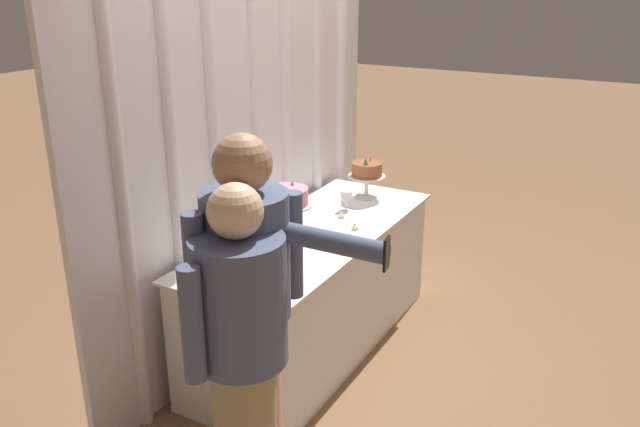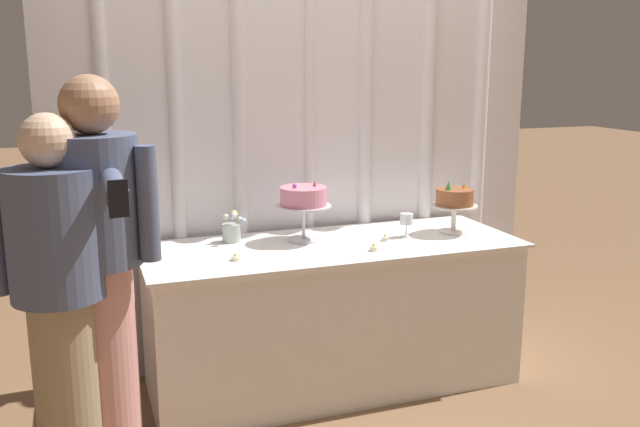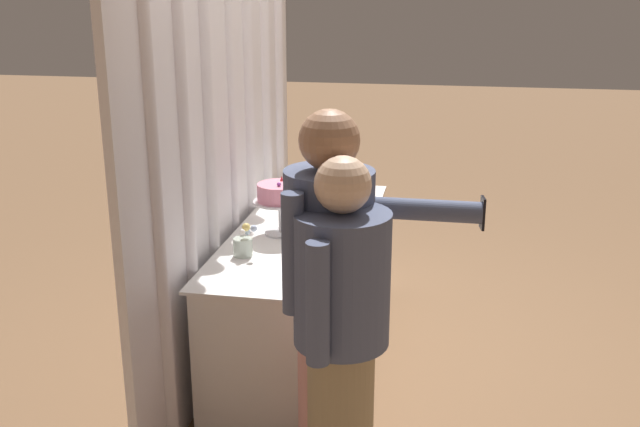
{
  "view_description": "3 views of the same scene",
  "coord_description": "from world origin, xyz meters",
  "px_view_note": "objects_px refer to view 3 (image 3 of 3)",
  "views": [
    {
      "loc": [
        -3.09,
        -1.65,
        2.2
      ],
      "look_at": [
        -0.04,
        0.04,
        0.9
      ],
      "focal_mm": 36.66,
      "sensor_mm": 36.0,
      "label": 1
    },
    {
      "loc": [
        -1.21,
        -3.09,
        1.68
      ],
      "look_at": [
        -0.07,
        0.09,
        0.93
      ],
      "focal_mm": 38.57,
      "sensor_mm": 36.0,
      "label": 2
    },
    {
      "loc": [
        -3.81,
        -0.69,
        2.08
      ],
      "look_at": [
        0.08,
        0.02,
        0.84
      ],
      "focal_mm": 41.33,
      "sensor_mm": 36.0,
      "label": 3
    }
  ],
  "objects_px": {
    "tealight_far_left": "(309,263)",
    "tealight_near_right": "(319,212)",
    "flower_vase": "(244,244)",
    "tealight_near_left": "(343,220)",
    "cake_display_nearleft": "(280,196)",
    "cake_display_nearright": "(327,167)",
    "wine_glass": "(317,192)",
    "cake_table": "(304,292)",
    "guest_man_dark_suit": "(329,294)",
    "guest_girl_blue_dress": "(343,333)"
  },
  "relations": [
    {
      "from": "cake_display_nearleft",
      "to": "tealight_near_right",
      "type": "xyz_separation_m",
      "value": [
        0.4,
        -0.14,
        -0.21
      ]
    },
    {
      "from": "cake_display_nearright",
      "to": "tealight_near_left",
      "type": "height_order",
      "value": "cake_display_nearright"
    },
    {
      "from": "cake_table",
      "to": "guest_man_dark_suit",
      "type": "height_order",
      "value": "guest_man_dark_suit"
    },
    {
      "from": "cake_display_nearright",
      "to": "wine_glass",
      "type": "bearing_deg",
      "value": 178.03
    },
    {
      "from": "wine_glass",
      "to": "tealight_near_right",
      "type": "height_order",
      "value": "wine_glass"
    },
    {
      "from": "tealight_near_left",
      "to": "cake_display_nearleft",
      "type": "bearing_deg",
      "value": 130.93
    },
    {
      "from": "tealight_far_left",
      "to": "wine_glass",
      "type": "bearing_deg",
      "value": 8.14
    },
    {
      "from": "tealight_far_left",
      "to": "tealight_near_right",
      "type": "distance_m",
      "value": 0.82
    },
    {
      "from": "cake_display_nearleft",
      "to": "cake_display_nearright",
      "type": "relative_size",
      "value": 1.07
    },
    {
      "from": "cake_table",
      "to": "cake_display_nearright",
      "type": "height_order",
      "value": "cake_display_nearright"
    },
    {
      "from": "cake_display_nearright",
      "to": "flower_vase",
      "type": "distance_m",
      "value": 1.2
    },
    {
      "from": "cake_table",
      "to": "tealight_far_left",
      "type": "distance_m",
      "value": 0.68
    },
    {
      "from": "cake_display_nearleft",
      "to": "cake_display_nearright",
      "type": "bearing_deg",
      "value": -7.87
    },
    {
      "from": "tealight_far_left",
      "to": "guest_man_dark_suit",
      "type": "height_order",
      "value": "guest_man_dark_suit"
    },
    {
      "from": "cake_table",
      "to": "guest_man_dark_suit",
      "type": "distance_m",
      "value": 1.3
    },
    {
      "from": "flower_vase",
      "to": "cake_display_nearright",
      "type": "bearing_deg",
      "value": -10.41
    },
    {
      "from": "wine_glass",
      "to": "tealight_near_right",
      "type": "bearing_deg",
      "value": -164.61
    },
    {
      "from": "flower_vase",
      "to": "guest_girl_blue_dress",
      "type": "height_order",
      "value": "guest_girl_blue_dress"
    },
    {
      "from": "wine_glass",
      "to": "flower_vase",
      "type": "relative_size",
      "value": 0.75
    },
    {
      "from": "wine_glass",
      "to": "tealight_near_left",
      "type": "height_order",
      "value": "wine_glass"
    },
    {
      "from": "tealight_near_left",
      "to": "tealight_near_right",
      "type": "distance_m",
      "value": 0.21
    },
    {
      "from": "wine_glass",
      "to": "tealight_far_left",
      "type": "bearing_deg",
      "value": -171.86
    },
    {
      "from": "wine_glass",
      "to": "guest_man_dark_suit",
      "type": "distance_m",
      "value": 1.6
    },
    {
      "from": "tealight_far_left",
      "to": "tealight_near_right",
      "type": "xyz_separation_m",
      "value": [
        0.82,
        0.1,
        0.0
      ]
    },
    {
      "from": "cake_display_nearright",
      "to": "tealight_near_right",
      "type": "distance_m",
      "value": 0.46
    },
    {
      "from": "cake_display_nearright",
      "to": "guest_man_dark_suit",
      "type": "distance_m",
      "value": 1.88
    },
    {
      "from": "cake_table",
      "to": "guest_girl_blue_dress",
      "type": "bearing_deg",
      "value": -162.15
    },
    {
      "from": "tealight_near_left",
      "to": "tealight_far_left",
      "type": "bearing_deg",
      "value": 174.83
    },
    {
      "from": "cake_display_nearleft",
      "to": "guest_girl_blue_dress",
      "type": "height_order",
      "value": "guest_girl_blue_dress"
    },
    {
      "from": "tealight_near_left",
      "to": "guest_man_dark_suit",
      "type": "height_order",
      "value": "guest_man_dark_suit"
    },
    {
      "from": "cake_display_nearleft",
      "to": "flower_vase",
      "type": "xyz_separation_m",
      "value": [
        -0.36,
        0.1,
        -0.16
      ]
    },
    {
      "from": "flower_vase",
      "to": "tealight_near_right",
      "type": "xyz_separation_m",
      "value": [
        0.75,
        -0.25,
        -0.05
      ]
    },
    {
      "from": "tealight_far_left",
      "to": "guest_girl_blue_dress",
      "type": "bearing_deg",
      "value": -159.55
    },
    {
      "from": "tealight_far_left",
      "to": "tealight_near_left",
      "type": "height_order",
      "value": "tealight_near_left"
    },
    {
      "from": "flower_vase",
      "to": "tealight_far_left",
      "type": "bearing_deg",
      "value": -100.45
    },
    {
      "from": "tealight_near_right",
      "to": "cake_display_nearleft",
      "type": "bearing_deg",
      "value": 160.24
    },
    {
      "from": "wine_glass",
      "to": "guest_girl_blue_dress",
      "type": "xyz_separation_m",
      "value": [
        -1.73,
        -0.42,
        -0.05
      ]
    },
    {
      "from": "cake_table",
      "to": "tealight_near_left",
      "type": "distance_m",
      "value": 0.46
    },
    {
      "from": "cake_display_nearleft",
      "to": "tealight_near_left",
      "type": "xyz_separation_m",
      "value": [
        0.26,
        -0.3,
        -0.21
      ]
    },
    {
      "from": "flower_vase",
      "to": "tealight_near_right",
      "type": "bearing_deg",
      "value": -18.06
    },
    {
      "from": "flower_vase",
      "to": "guest_girl_blue_dress",
      "type": "bearing_deg",
      "value": -142.83
    },
    {
      "from": "flower_vase",
      "to": "guest_man_dark_suit",
      "type": "distance_m",
      "value": 0.87
    },
    {
      "from": "tealight_near_right",
      "to": "cake_display_nearright",
      "type": "bearing_deg",
      "value": 4.0
    },
    {
      "from": "cake_display_nearleft",
      "to": "tealight_far_left",
      "type": "height_order",
      "value": "cake_display_nearleft"
    },
    {
      "from": "cake_display_nearright",
      "to": "wine_glass",
      "type": "xyz_separation_m",
      "value": [
        -0.28,
        0.01,
        -0.09
      ]
    },
    {
      "from": "guest_girl_blue_dress",
      "to": "tealight_far_left",
      "type": "bearing_deg",
      "value": 20.45
    },
    {
      "from": "tealight_near_left",
      "to": "tealight_near_right",
      "type": "height_order",
      "value": "tealight_near_left"
    },
    {
      "from": "cake_table",
      "to": "cake_display_nearright",
      "type": "relative_size",
      "value": 6.64
    },
    {
      "from": "tealight_near_left",
      "to": "cake_table",
      "type": "bearing_deg",
      "value": 125.85
    },
    {
      "from": "wine_glass",
      "to": "tealight_near_right",
      "type": "relative_size",
      "value": 3.28
    }
  ]
}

